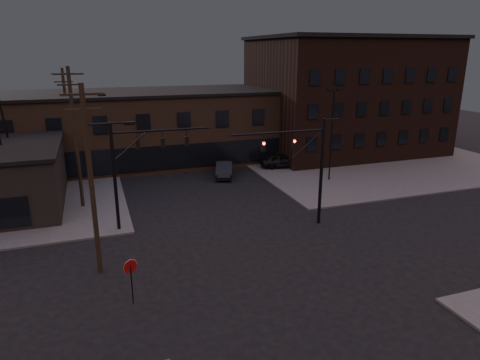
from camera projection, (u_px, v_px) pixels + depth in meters
The scene contains 15 objects.
ground at pixel (262, 262), 26.55m from camera, with size 140.00×140.00×0.00m, color black.
sidewalk_ne at pixel (359, 156), 53.36m from camera, with size 30.00×30.00×0.15m, color #474744.
building_row at pixel (174, 127), 50.72m from camera, with size 40.00×12.00×8.00m, color #4E3729.
building_right at pixel (345, 97), 54.98m from camera, with size 22.00×16.00×14.00m, color black.
traffic_signal_near at pixel (308, 161), 30.89m from camera, with size 7.12×0.24×8.00m.
traffic_signal_far at pixel (132, 163), 30.23m from camera, with size 7.12×0.24×8.00m.
stop_sign at pixel (131, 271), 21.70m from camera, with size 0.72×0.33×2.48m.
utility_pole_near at pixel (92, 177), 23.70m from camera, with size 3.70×0.28×11.00m.
utility_pole_mid at pixel (76, 135), 34.16m from camera, with size 3.70×0.28×11.50m.
utility_pole_far at pixel (68, 119), 44.78m from camera, with size 2.20×0.28×11.00m.
lot_light_a at pixel (332, 127), 41.72m from camera, with size 1.50×0.28×9.14m.
lot_light_b at pixel (356, 117), 48.14m from camera, with size 1.50×0.28×9.14m.
parked_car_lot_a at pixel (281, 160), 47.58m from camera, with size 1.89×4.69×1.60m, color black.
parked_car_lot_b at pixel (292, 156), 50.29m from camera, with size 1.74×4.27×1.24m, color #A3A3A5.
car_crossing at pixel (224, 169), 44.60m from camera, with size 1.67×4.80×1.58m, color black.
Camera 1 is at (-9.15, -22.18, 12.53)m, focal length 32.00 mm.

